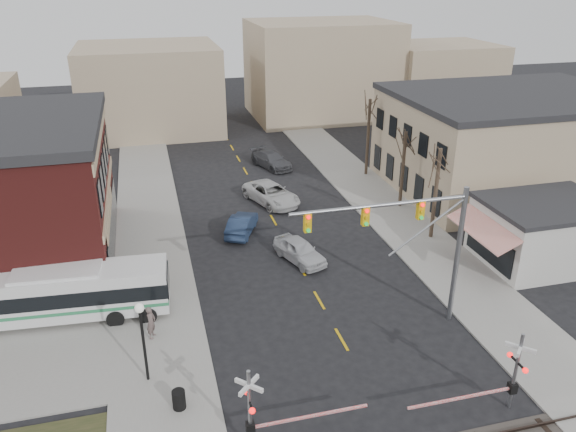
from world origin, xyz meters
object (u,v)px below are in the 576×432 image
(rr_crossing_west, at_px, (260,409))
(rr_crossing_east, at_px, (507,374))
(car_a, at_px, (300,250))
(transit_bus, at_px, (60,293))
(car_b, at_px, (242,224))
(car_c, at_px, (271,194))
(trash_bin, at_px, (179,399))
(traffic_signal_mast, at_px, (415,233))
(pedestrian_far, at_px, (153,301))
(car_d, at_px, (271,160))
(street_lamp, at_px, (142,326))
(pedestrian_near, at_px, (151,322))

(rr_crossing_west, bearing_deg, rr_crossing_east, -3.21)
(car_a, bearing_deg, rr_crossing_west, -130.95)
(transit_bus, xyz_separation_m, car_b, (11.76, 8.52, -0.99))
(rr_crossing_west, xyz_separation_m, car_c, (6.38, 25.57, -1.15))
(rr_crossing_west, height_order, trash_bin, rr_crossing_west)
(car_a, bearing_deg, car_b, 100.61)
(rr_crossing_west, bearing_deg, car_a, 68.65)
(traffic_signal_mast, relative_size, car_c, 1.63)
(car_b, relative_size, pedestrian_far, 2.52)
(car_d, xyz_separation_m, pedestrian_far, (-12.36, -23.73, 0.24))
(car_a, xyz_separation_m, car_d, (2.53, 19.41, -0.00))
(street_lamp, xyz_separation_m, trash_bin, (1.31, -2.32, -2.59))
(rr_crossing_west, height_order, car_d, rr_crossing_west)
(transit_bus, xyz_separation_m, rr_crossing_west, (8.86, -11.85, 0.24))
(car_d, bearing_deg, street_lamp, -134.72)
(rr_crossing_east, relative_size, car_c, 0.95)
(pedestrian_far, bearing_deg, car_b, 14.02)
(rr_crossing_west, xyz_separation_m, rr_crossing_east, (10.96, -0.61, 0.00))
(car_b, bearing_deg, street_lamp, 88.00)
(traffic_signal_mast, height_order, trash_bin, traffic_signal_mast)
(car_d, bearing_deg, rr_crossing_east, -106.88)
(traffic_signal_mast, bearing_deg, trash_bin, -164.94)
(transit_bus, distance_m, car_c, 20.52)
(car_c, distance_m, pedestrian_near, 19.86)
(pedestrian_far, bearing_deg, rr_crossing_west, -110.61)
(car_a, relative_size, pedestrian_near, 2.40)
(trash_bin, bearing_deg, rr_crossing_west, -43.69)
(transit_bus, bearing_deg, trash_bin, -57.11)
(transit_bus, bearing_deg, rr_crossing_east, -32.17)
(street_lamp, xyz_separation_m, car_c, (10.82, 20.26, -2.36))
(trash_bin, relative_size, car_d, 0.18)
(car_c, xyz_separation_m, pedestrian_near, (-10.48, -16.87, 0.24))
(street_lamp, distance_m, pedestrian_near, 4.02)
(rr_crossing_west, relative_size, street_lamp, 1.31)
(rr_crossing_west, bearing_deg, transit_bus, 126.77)
(rr_crossing_east, relative_size, car_a, 1.25)
(trash_bin, relative_size, car_b, 0.21)
(trash_bin, xyz_separation_m, pedestrian_near, (-0.97, 5.72, 0.47))
(rr_crossing_west, height_order, car_c, rr_crossing_west)
(transit_bus, distance_m, pedestrian_far, 5.10)
(trash_bin, bearing_deg, car_b, 70.90)
(rr_crossing_west, xyz_separation_m, trash_bin, (-3.12, 2.98, -1.39))
(rr_crossing_west, height_order, street_lamp, street_lamp)
(car_d, bearing_deg, trash_bin, -131.08)
(traffic_signal_mast, relative_size, car_b, 2.14)
(car_b, distance_m, car_c, 6.26)
(rr_crossing_east, distance_m, trash_bin, 14.60)
(transit_bus, xyz_separation_m, pedestrian_near, (4.76, -3.15, -0.67))
(car_b, bearing_deg, rr_crossing_west, 105.86)
(rr_crossing_east, relative_size, pedestrian_far, 3.16)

